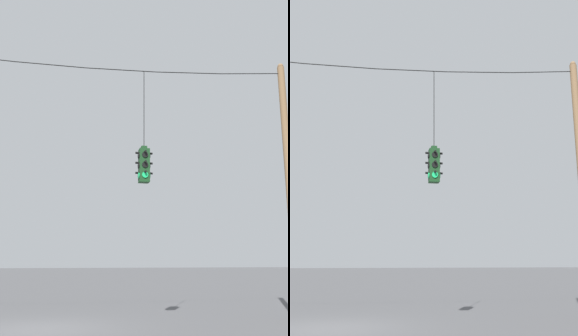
# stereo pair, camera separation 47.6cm
# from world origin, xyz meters

# --- Properties ---
(ground_plane) EXTENTS (200.00, 200.00, 0.00)m
(ground_plane) POSITION_xyz_m (0.00, 0.00, 0.00)
(ground_plane) COLOR #4C4C4F
(span_wire) EXTENTS (17.00, 0.03, 0.50)m
(span_wire) POSITION_xyz_m (0.00, 0.04, 8.56)
(span_wire) COLOR black
(traffic_light_over_intersection) EXTENTS (0.58, 0.58, 3.97)m
(traffic_light_over_intersection) POSITION_xyz_m (3.22, 0.04, 5.10)
(traffic_light_over_intersection) COLOR #143819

